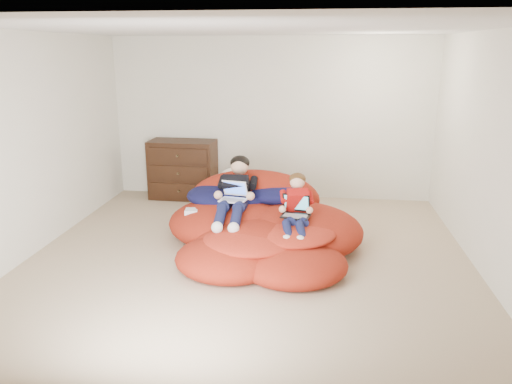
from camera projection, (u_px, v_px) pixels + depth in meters
name	position (u px, v px, depth m)	size (l,w,h in m)	color
room_shell	(249.00, 238.00, 5.70)	(5.10, 5.10, 2.77)	tan
dresser	(183.00, 169.00, 7.92)	(1.04, 0.59, 0.92)	black
beanbag_pile	(261.00, 227.00, 5.98)	(2.40, 2.35, 0.86)	#A92413
cream_pillow	(235.00, 178.00, 6.76)	(0.43, 0.27, 0.27)	white
older_boy	(236.00, 190.00, 6.07)	(0.33, 1.24, 0.65)	black
younger_boy	(296.00, 205.00, 5.66)	(0.31, 0.86, 0.60)	red
laptop_white	(234.00, 195.00, 5.95)	(0.34, 0.35, 0.21)	white
laptop_black	(296.00, 210.00, 5.64)	(0.35, 0.34, 0.23)	black
power_adapter	(192.00, 211.00, 6.00)	(0.15, 0.15, 0.06)	white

